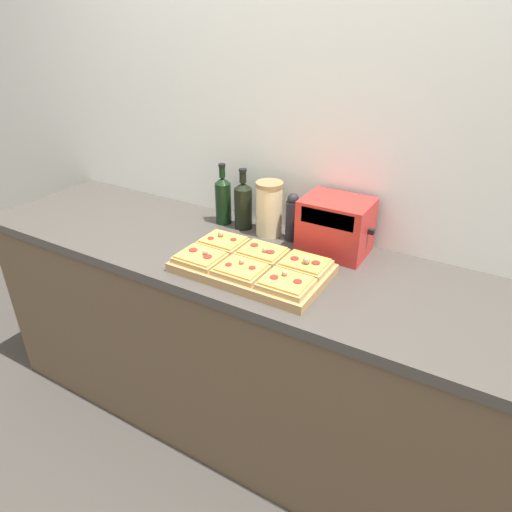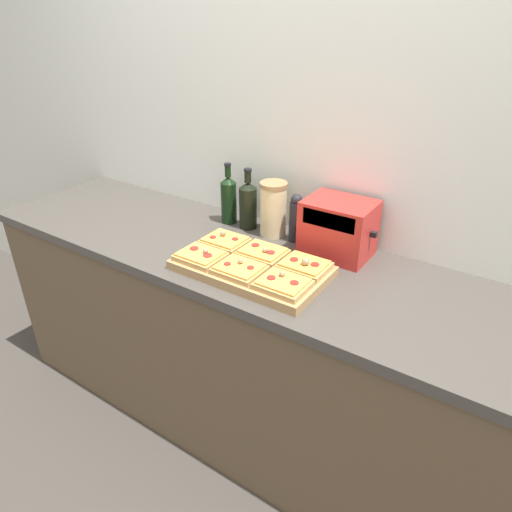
{
  "view_description": "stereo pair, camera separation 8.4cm",
  "coord_description": "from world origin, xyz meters",
  "px_view_note": "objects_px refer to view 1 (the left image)",
  "views": [
    {
      "loc": [
        0.81,
        -1.05,
        1.78
      ],
      "look_at": [
        0.04,
        0.24,
        0.98
      ],
      "focal_mm": 32.0,
      "sensor_mm": 36.0,
      "label": 1
    },
    {
      "loc": [
        0.88,
        -1.01,
        1.78
      ],
      "look_at": [
        0.04,
        0.24,
        0.98
      ],
      "focal_mm": 32.0,
      "sensor_mm": 36.0,
      "label": 2
    }
  ],
  "objects_px": {
    "olive_oil_bottle": "(223,199)",
    "grain_jar_tall": "(269,209)",
    "wine_bottle": "(243,204)",
    "pepper_mill": "(292,217)",
    "cutting_board": "(252,268)",
    "toaster_oven": "(336,226)"
  },
  "relations": [
    {
      "from": "cutting_board",
      "to": "olive_oil_bottle",
      "type": "bearing_deg",
      "value": 136.87
    },
    {
      "from": "olive_oil_bottle",
      "to": "wine_bottle",
      "type": "xyz_separation_m",
      "value": [
        0.11,
        -0.0,
        -0.0
      ]
    },
    {
      "from": "olive_oil_bottle",
      "to": "wine_bottle",
      "type": "bearing_deg",
      "value": -0.0
    },
    {
      "from": "olive_oil_bottle",
      "to": "toaster_oven",
      "type": "bearing_deg",
      "value": -1.33
    },
    {
      "from": "grain_jar_tall",
      "to": "pepper_mill",
      "type": "xyz_separation_m",
      "value": [
        0.11,
        0.0,
        -0.02
      ]
    },
    {
      "from": "cutting_board",
      "to": "grain_jar_tall",
      "type": "relative_size",
      "value": 2.37
    },
    {
      "from": "cutting_board",
      "to": "grain_jar_tall",
      "type": "distance_m",
      "value": 0.36
    },
    {
      "from": "grain_jar_tall",
      "to": "cutting_board",
      "type": "bearing_deg",
      "value": -71.37
    },
    {
      "from": "grain_jar_tall",
      "to": "pepper_mill",
      "type": "distance_m",
      "value": 0.11
    },
    {
      "from": "olive_oil_bottle",
      "to": "grain_jar_tall",
      "type": "relative_size",
      "value": 1.18
    },
    {
      "from": "grain_jar_tall",
      "to": "pepper_mill",
      "type": "relative_size",
      "value": 1.14
    },
    {
      "from": "toaster_oven",
      "to": "wine_bottle",
      "type": "bearing_deg",
      "value": 178.34
    },
    {
      "from": "wine_bottle",
      "to": "grain_jar_tall",
      "type": "xyz_separation_m",
      "value": [
        0.13,
        0.0,
        0.01
      ]
    },
    {
      "from": "wine_bottle",
      "to": "grain_jar_tall",
      "type": "bearing_deg",
      "value": 0.0
    },
    {
      "from": "wine_bottle",
      "to": "pepper_mill",
      "type": "xyz_separation_m",
      "value": [
        0.24,
        0.0,
        -0.01
      ]
    },
    {
      "from": "grain_jar_tall",
      "to": "pepper_mill",
      "type": "height_order",
      "value": "grain_jar_tall"
    },
    {
      "from": "olive_oil_bottle",
      "to": "grain_jar_tall",
      "type": "bearing_deg",
      "value": -0.0
    },
    {
      "from": "olive_oil_bottle",
      "to": "toaster_oven",
      "type": "distance_m",
      "value": 0.54
    },
    {
      "from": "cutting_board",
      "to": "olive_oil_bottle",
      "type": "distance_m",
      "value": 0.48
    },
    {
      "from": "grain_jar_tall",
      "to": "toaster_oven",
      "type": "bearing_deg",
      "value": -2.36
    },
    {
      "from": "wine_bottle",
      "to": "grain_jar_tall",
      "type": "height_order",
      "value": "wine_bottle"
    },
    {
      "from": "cutting_board",
      "to": "olive_oil_bottle",
      "type": "relative_size",
      "value": 2.01
    }
  ]
}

